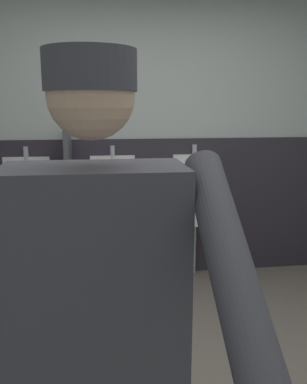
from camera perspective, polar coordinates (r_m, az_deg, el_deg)
wall_back at (r=3.75m, az=-0.84°, el=9.73°), size 4.21×0.12×2.87m
wainscot_band_back at (r=3.80m, az=-0.68°, el=-2.28°), size 3.61×0.03×1.29m
urinal_left at (r=3.66m, az=-17.43°, el=-1.29°), size 0.40×0.34×1.24m
urinal_middle at (r=3.60m, az=-5.61°, el=-1.00°), size 0.40×0.34×1.24m
urinal_right at (r=3.70m, az=6.08°, el=-0.66°), size 0.40×0.34×1.24m
privacy_divider_panel at (r=3.51m, az=-11.77°, el=1.34°), size 0.04×0.40×0.90m
person at (r=1.12m, az=-7.78°, el=-19.28°), size 0.66×0.60×1.71m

